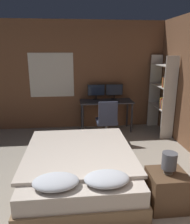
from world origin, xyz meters
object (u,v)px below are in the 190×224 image
at_px(monitor_right, 114,91).
at_px(desk, 106,105).
at_px(monitor_left, 96,91).
at_px(office_chair, 107,124).
at_px(computer_mouse, 119,101).
at_px(bed, 80,167).
at_px(nightstand, 166,190).
at_px(bedside_lamp, 169,161).
at_px(bookshelf, 163,92).
at_px(keyboard, 107,102).

bearing_deg(monitor_right, desk, -142.52).
relative_size(monitor_left, office_chair, 0.47).
distance_m(monitor_left, computer_mouse, 0.66).
height_order(bed, nightstand, bed).
relative_size(desk, monitor_left, 2.99).
relative_size(bed, bedside_lamp, 7.31).
distance_m(nightstand, office_chair, 2.33).
height_order(office_chair, bookshelf, bookshelf).
bearing_deg(nightstand, bed, 147.99).
distance_m(bed, nightstand, 1.30).
distance_m(office_chair, bookshelf, 1.57).
bearing_deg(bookshelf, monitor_left, 161.70).
relative_size(desk, monitor_right, 2.99).
xyz_separation_m(bed, keyboard, (0.76, 2.06, 0.53)).
bearing_deg(bookshelf, keyboard, 173.10).
height_order(nightstand, office_chair, office_chair).
distance_m(monitor_right, computer_mouse, 0.41).
bearing_deg(computer_mouse, monitor_right, 97.82).
xyz_separation_m(nightstand, desk, (-0.34, 2.92, 0.41)).
distance_m(monitor_left, office_chair, 1.04).
distance_m(desk, keyboard, 0.21).
relative_size(nightstand, keyboard, 1.29).
distance_m(bed, bookshelf, 2.91).
relative_size(keyboard, office_chair, 0.41).
bearing_deg(computer_mouse, nightstand, -88.67).
bearing_deg(bookshelf, computer_mouse, 171.25).
bearing_deg(bedside_lamp, computer_mouse, 91.33).
relative_size(monitor_right, bookshelf, 0.23).
bearing_deg(keyboard, nightstand, -82.84).
bearing_deg(office_chair, bed, -112.89).
bearing_deg(nightstand, computer_mouse, 91.33).
distance_m(desk, office_chair, 0.70).
xyz_separation_m(computer_mouse, bookshelf, (1.04, -0.16, 0.23)).
height_order(monitor_left, computer_mouse, monitor_left).
distance_m(bedside_lamp, monitor_left, 3.17).
xyz_separation_m(office_chair, bookshelf, (1.40, 0.30, 0.65)).
height_order(bed, bedside_lamp, bedside_lamp).
distance_m(nightstand, bedside_lamp, 0.41).
bearing_deg(computer_mouse, bookshelf, -8.75).
bearing_deg(keyboard, computer_mouse, 0.00).
height_order(nightstand, monitor_right, monitor_right).
bearing_deg(keyboard, monitor_left, 123.36).
distance_m(computer_mouse, bookshelf, 1.07).
bearing_deg(bookshelf, desk, 165.76).
distance_m(keyboard, bookshelf, 1.35).
bearing_deg(office_chair, monitor_left, 100.48).
xyz_separation_m(monitor_left, bookshelf, (1.55, -0.51, 0.03)).
bearing_deg(bedside_lamp, desk, 96.74).
bearing_deg(nightstand, bookshelf, 69.36).
distance_m(nightstand, computer_mouse, 2.80).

